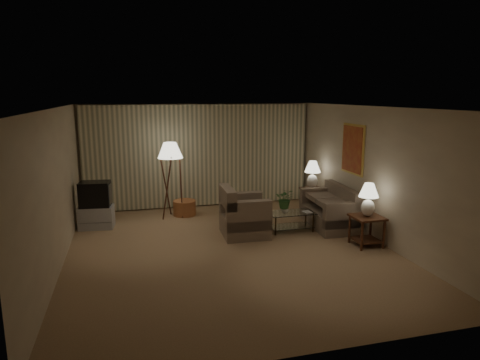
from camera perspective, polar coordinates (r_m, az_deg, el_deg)
The scene contains 16 objects.
ground at distance 8.31m, azimuth -1.35°, elevation -9.29°, with size 7.00×7.00×0.00m, color tan.
room_shell at distance 9.33m, azimuth -3.42°, elevation 4.06°, with size 6.04×7.02×2.72m.
sofa at distance 9.84m, azimuth 11.72°, elevation -4.02°, with size 1.72×1.01×0.72m.
armchair at distance 9.04m, azimuth 0.61°, elevation -4.83°, with size 1.06×1.02×0.82m.
side_table_near at distance 8.76m, azimuth 16.55°, elevation -5.81°, with size 0.57×0.57×0.60m.
side_table_far at distance 10.98m, azimuth 9.54°, elevation -2.09°, with size 0.53×0.44×0.60m.
table_lamp_near at distance 8.62m, azimuth 16.76°, elevation -2.16°, with size 0.38×0.38×0.66m.
table_lamp_far at distance 10.86m, azimuth 9.64°, elevation 1.02°, with size 0.40×0.40×0.70m.
coffee_table at distance 9.40m, azimuth 6.84°, elevation -5.13°, with size 1.00×0.55×0.41m.
tv_cabinet at distance 10.06m, azimuth -18.58°, elevation -4.70°, with size 0.78×0.54×0.50m, color #A5A5A7.
crt_tv at distance 9.93m, azimuth -18.77°, elevation -1.79°, with size 0.69×0.53×0.55m, color black.
floor_lamp at distance 10.32m, azimuth -9.18°, elevation 0.17°, with size 0.59×0.59×1.82m.
ottoman at distance 10.64m, azimuth -7.41°, elevation -3.69°, with size 0.55×0.55×0.37m, color #A55D38.
vase at distance 9.29m, azimuth 6.01°, elevation -3.90°, with size 0.15×0.15×0.16m, color white.
flowers at distance 9.22m, azimuth 6.05°, elevation -2.13°, with size 0.39×0.34×0.43m, color #3A7333.
book at distance 9.37m, azimuth 8.51°, elevation -4.29°, with size 0.16×0.22×0.02m, color olive.
Camera 1 is at (-1.80, -7.57, 2.94)m, focal length 32.00 mm.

